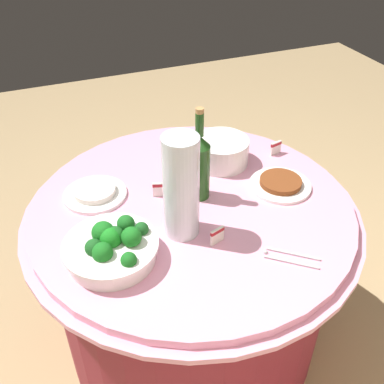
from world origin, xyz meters
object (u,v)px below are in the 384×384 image
(broccoli_bowl, at_px, (112,247))
(serving_tongs, at_px, (290,257))
(decorative_fruit_vase, at_px, (181,190))
(food_plate_stir_fry, at_px, (280,184))
(food_plate_rice, at_px, (95,193))
(label_placard_front, at_px, (160,189))
(plate_stack, at_px, (221,151))
(label_placard_mid, at_px, (217,235))
(wine_bottle, at_px, (199,165))
(label_placard_rear, at_px, (276,147))

(broccoli_bowl, bearing_deg, serving_tongs, 158.20)
(decorative_fruit_vase, height_order, serving_tongs, decorative_fruit_vase)
(decorative_fruit_vase, height_order, food_plate_stir_fry, decorative_fruit_vase)
(food_plate_rice, relative_size, label_placard_front, 4.00)
(serving_tongs, bearing_deg, label_placard_front, -59.16)
(plate_stack, xyz_separation_m, label_placard_mid, (0.20, 0.41, -0.02))
(broccoli_bowl, relative_size, plate_stack, 1.33)
(plate_stack, relative_size, wine_bottle, 0.62)
(label_placard_rear, bearing_deg, decorative_fruit_vase, 29.74)
(broccoli_bowl, distance_m, serving_tongs, 0.52)
(decorative_fruit_vase, bearing_deg, broccoli_bowl, 9.74)
(label_placard_front, relative_size, label_placard_rear, 1.00)
(broccoli_bowl, relative_size, label_placard_rear, 5.09)
(label_placard_front, height_order, label_placard_rear, same)
(serving_tongs, xyz_separation_m, food_plate_rice, (0.47, -0.52, 0.01))
(label_placard_rear, bearing_deg, label_placard_front, 10.09)
(decorative_fruit_vase, height_order, label_placard_mid, decorative_fruit_vase)
(broccoli_bowl, relative_size, label_placard_mid, 5.09)
(broccoli_bowl, xyz_separation_m, serving_tongs, (-0.48, 0.19, -0.04))
(broccoli_bowl, height_order, label_placard_mid, broccoli_bowl)
(broccoli_bowl, relative_size, serving_tongs, 1.85)
(broccoli_bowl, height_order, serving_tongs, broccoli_bowl)
(wine_bottle, relative_size, food_plate_stir_fry, 1.53)
(food_plate_stir_fry, bearing_deg, label_placard_front, -14.53)
(food_plate_rice, xyz_separation_m, label_placard_rear, (-0.73, -0.01, 0.02))
(broccoli_bowl, distance_m, food_plate_stir_fry, 0.66)
(plate_stack, xyz_separation_m, decorative_fruit_vase, (0.28, 0.32, 0.11))
(decorative_fruit_vase, relative_size, label_placard_front, 6.18)
(broccoli_bowl, relative_size, food_plate_rice, 1.27)
(wine_bottle, height_order, label_placard_rear, wine_bottle)
(wine_bottle, height_order, serving_tongs, wine_bottle)
(plate_stack, bearing_deg, label_placard_rear, 173.68)
(broccoli_bowl, height_order, wine_bottle, wine_bottle)
(wine_bottle, bearing_deg, label_placard_front, -20.99)
(wine_bottle, xyz_separation_m, label_placard_front, (0.13, -0.05, -0.10))
(label_placard_mid, bearing_deg, plate_stack, -116.35)
(broccoli_bowl, distance_m, decorative_fruit_vase, 0.26)
(wine_bottle, bearing_deg, label_placard_mid, 80.40)
(wine_bottle, relative_size, decorative_fruit_vase, 0.99)
(food_plate_stir_fry, distance_m, label_placard_rear, 0.22)
(plate_stack, bearing_deg, wine_bottle, 45.81)
(decorative_fruit_vase, bearing_deg, plate_stack, -131.66)
(broccoli_bowl, xyz_separation_m, wine_bottle, (-0.35, -0.19, 0.08))
(broccoli_bowl, xyz_separation_m, food_plate_rice, (-0.01, -0.32, -0.03))
(wine_bottle, height_order, label_placard_mid, wine_bottle)
(plate_stack, distance_m, wine_bottle, 0.24)
(decorative_fruit_vase, relative_size, label_placard_mid, 6.18)
(plate_stack, height_order, serving_tongs, plate_stack)
(broccoli_bowl, height_order, food_plate_stir_fry, broccoli_bowl)
(decorative_fruit_vase, height_order, label_placard_rear, decorative_fruit_vase)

